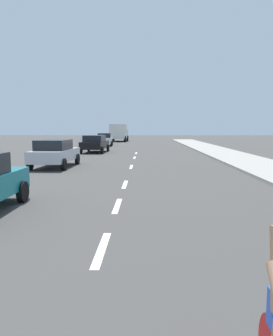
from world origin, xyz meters
The scene contains 12 objects.
ground_plane centered at (0.00, 20.00, 0.00)m, with size 160.00×160.00×0.00m, color #423F3D.
sidewalk_strip centered at (7.51, 22.00, 0.07)m, with size 3.60×80.00×0.14m, color #9E998E.
lane_stripe_2 centered at (0.00, 8.89, 0.00)m, with size 0.16×1.80×0.01m, color white.
lane_stripe_3 centered at (0.00, 12.24, 0.00)m, with size 0.16×1.80×0.01m, color white.
lane_stripe_4 centered at (0.00, 15.77, 0.00)m, with size 0.16×1.80×0.01m, color white.
lane_stripe_5 centered at (0.00, 21.57, 0.00)m, with size 0.16×1.80×0.01m, color white.
lane_stripe_6 centered at (0.00, 27.33, 0.00)m, with size 0.16×1.80×0.01m, color white.
lane_stripe_7 centered at (0.00, 31.84, 0.00)m, with size 0.16×1.80×0.01m, color white.
parked_car_silver centered at (-4.37, 21.38, 0.84)m, with size 2.13×4.41×1.57m.
parked_car_black centered at (-3.80, 32.44, 0.84)m, with size 2.25×4.58×1.57m.
parked_car_white centered at (-4.26, 43.26, 0.84)m, with size 2.09×4.20×1.57m.
delivery_truck centered at (-3.53, 56.19, 1.50)m, with size 2.89×6.34×2.80m.
Camera 1 is at (0.81, 3.15, 2.25)m, focal length 34.42 mm.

